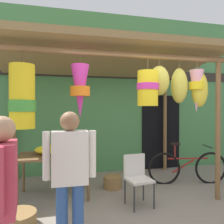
{
  "coord_description": "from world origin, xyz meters",
  "views": [
    {
      "loc": [
        -1.3,
        -3.47,
        1.63
      ],
      "look_at": [
        -0.28,
        0.78,
        1.57
      ],
      "focal_mm": 36.3,
      "sensor_mm": 36.0,
      "label": 1
    }
  ],
  "objects_px": {
    "wicker_basket_by_table": "(113,182)",
    "passerby_at_right": "(2,196)",
    "vendor_in_orange": "(70,170)",
    "display_table": "(54,158)",
    "folding_chair": "(137,175)",
    "flower_heap_on_table": "(59,149)",
    "wicker_basket_spare": "(17,219)",
    "parked_bicycle": "(187,168)"
  },
  "relations": [
    {
      "from": "wicker_basket_by_table",
      "to": "passerby_at_right",
      "type": "bearing_deg",
      "value": -121.45
    },
    {
      "from": "vendor_in_orange",
      "to": "passerby_at_right",
      "type": "relative_size",
      "value": 1.02
    },
    {
      "from": "vendor_in_orange",
      "to": "passerby_at_right",
      "type": "height_order",
      "value": "vendor_in_orange"
    },
    {
      "from": "display_table",
      "to": "folding_chair",
      "type": "distance_m",
      "value": 1.56
    },
    {
      "from": "wicker_basket_by_table",
      "to": "flower_heap_on_table",
      "type": "bearing_deg",
      "value": -172.3
    },
    {
      "from": "vendor_in_orange",
      "to": "display_table",
      "type": "bearing_deg",
      "value": 96.43
    },
    {
      "from": "display_table",
      "to": "folding_chair",
      "type": "xyz_separation_m",
      "value": [
        1.38,
        -0.69,
        -0.21
      ]
    },
    {
      "from": "folding_chair",
      "to": "vendor_in_orange",
      "type": "distance_m",
      "value": 1.65
    },
    {
      "from": "flower_heap_on_table",
      "to": "wicker_basket_spare",
      "type": "height_order",
      "value": "flower_heap_on_table"
    },
    {
      "from": "display_table",
      "to": "parked_bicycle",
      "type": "height_order",
      "value": "parked_bicycle"
    },
    {
      "from": "wicker_basket_by_table",
      "to": "display_table",
      "type": "bearing_deg",
      "value": -171.55
    },
    {
      "from": "wicker_basket_by_table",
      "to": "wicker_basket_spare",
      "type": "xyz_separation_m",
      "value": [
        -1.65,
        -1.15,
        -0.03
      ]
    },
    {
      "from": "folding_chair",
      "to": "parked_bicycle",
      "type": "xyz_separation_m",
      "value": [
        1.44,
        0.76,
        -0.16
      ]
    },
    {
      "from": "display_table",
      "to": "wicker_basket_spare",
      "type": "distance_m",
      "value": 1.26
    },
    {
      "from": "wicker_basket_by_table",
      "to": "parked_bicycle",
      "type": "height_order",
      "value": "parked_bicycle"
    },
    {
      "from": "folding_chair",
      "to": "vendor_in_orange",
      "type": "height_order",
      "value": "vendor_in_orange"
    },
    {
      "from": "flower_heap_on_table",
      "to": "parked_bicycle",
      "type": "bearing_deg",
      "value": 0.95
    },
    {
      "from": "folding_chair",
      "to": "parked_bicycle",
      "type": "distance_m",
      "value": 1.64
    },
    {
      "from": "parked_bicycle",
      "to": "vendor_in_orange",
      "type": "distance_m",
      "value": 3.25
    },
    {
      "from": "display_table",
      "to": "vendor_in_orange",
      "type": "height_order",
      "value": "vendor_in_orange"
    },
    {
      "from": "parked_bicycle",
      "to": "vendor_in_orange",
      "type": "height_order",
      "value": "vendor_in_orange"
    },
    {
      "from": "folding_chair",
      "to": "parked_bicycle",
      "type": "bearing_deg",
      "value": 27.93
    },
    {
      "from": "folding_chair",
      "to": "wicker_basket_spare",
      "type": "relative_size",
      "value": 1.59
    },
    {
      "from": "display_table",
      "to": "vendor_in_orange",
      "type": "distance_m",
      "value": 1.78
    },
    {
      "from": "folding_chair",
      "to": "vendor_in_orange",
      "type": "xyz_separation_m",
      "value": [
        -1.18,
        -1.06,
        0.44
      ]
    },
    {
      "from": "vendor_in_orange",
      "to": "wicker_basket_spare",
      "type": "bearing_deg",
      "value": 131.73
    },
    {
      "from": "display_table",
      "to": "parked_bicycle",
      "type": "xyz_separation_m",
      "value": [
        2.82,
        0.07,
        -0.36
      ]
    },
    {
      "from": "display_table",
      "to": "passerby_at_right",
      "type": "relative_size",
      "value": 0.81
    },
    {
      "from": "parked_bicycle",
      "to": "passerby_at_right",
      "type": "height_order",
      "value": "passerby_at_right"
    },
    {
      "from": "wicker_basket_by_table",
      "to": "folding_chair",
      "type": "bearing_deg",
      "value": -75.7
    },
    {
      "from": "wicker_basket_spare",
      "to": "wicker_basket_by_table",
      "type": "bearing_deg",
      "value": 34.94
    },
    {
      "from": "display_table",
      "to": "vendor_in_orange",
      "type": "relative_size",
      "value": 0.8
    },
    {
      "from": "folding_chair",
      "to": "wicker_basket_spare",
      "type": "height_order",
      "value": "folding_chair"
    },
    {
      "from": "wicker_basket_by_table",
      "to": "parked_bicycle",
      "type": "bearing_deg",
      "value": -3.46
    },
    {
      "from": "wicker_basket_spare",
      "to": "passerby_at_right",
      "type": "distance_m",
      "value": 1.6
    },
    {
      "from": "wicker_basket_spare",
      "to": "parked_bicycle",
      "type": "bearing_deg",
      "value": 17.65
    },
    {
      "from": "wicker_basket_spare",
      "to": "parked_bicycle",
      "type": "relative_size",
      "value": 0.3
    },
    {
      "from": "folding_chair",
      "to": "vendor_in_orange",
      "type": "relative_size",
      "value": 0.52
    },
    {
      "from": "display_table",
      "to": "wicker_basket_spare",
      "type": "bearing_deg",
      "value": -116.58
    },
    {
      "from": "wicker_basket_by_table",
      "to": "parked_bicycle",
      "type": "distance_m",
      "value": 1.68
    },
    {
      "from": "display_table",
      "to": "folding_chair",
      "type": "height_order",
      "value": "folding_chair"
    },
    {
      "from": "parked_bicycle",
      "to": "vendor_in_orange",
      "type": "xyz_separation_m",
      "value": [
        -2.62,
        -1.83,
        0.6
      ]
    }
  ]
}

